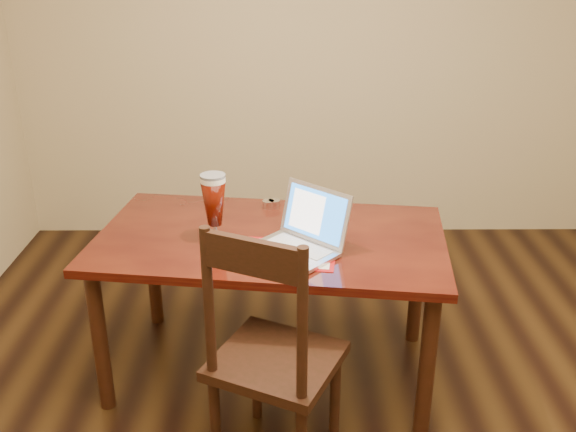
{
  "coord_description": "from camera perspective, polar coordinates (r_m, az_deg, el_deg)",
  "views": [
    {
      "loc": [
        -0.4,
        -1.92,
        1.99
      ],
      "look_at": [
        -0.38,
        0.69,
        0.88
      ],
      "focal_mm": 40.0,
      "sensor_mm": 36.0,
      "label": 1
    }
  ],
  "objects": [
    {
      "name": "dining_table",
      "position": [
        2.99,
        -1.65,
        -3.11
      ],
      "size": [
        1.7,
        1.1,
        1.07
      ],
      "rotation": [
        0.0,
        0.0,
        -0.13
      ],
      "color": "#51160A",
      "rests_on": "ground"
    },
    {
      "name": "dining_chair",
      "position": [
        2.55,
        -1.43,
        -12.52
      ],
      "size": [
        0.61,
        0.6,
        1.09
      ],
      "rotation": [
        0.0,
        0.0,
        -0.44
      ],
      "color": "black",
      "rests_on": "ground"
    },
    {
      "name": "room_shell",
      "position": [
        1.97,
        11.84,
        15.84
      ],
      "size": [
        4.51,
        5.01,
        2.71
      ],
      "color": "tan",
      "rests_on": "ground"
    }
  ]
}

